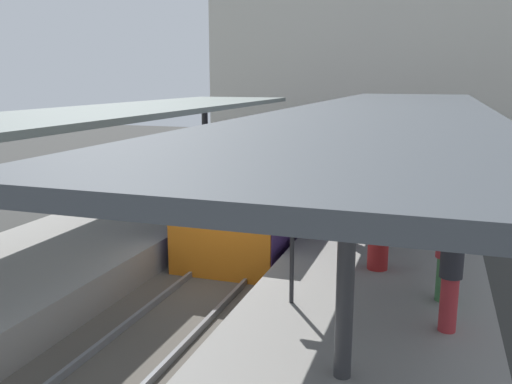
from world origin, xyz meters
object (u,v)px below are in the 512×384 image
Objects in this scene: platform_bench at (420,208)px; litter_bin at (378,251)px; passenger_mid_platform at (345,208)px; passenger_near_bench at (446,254)px; commuter_train at (279,181)px; platform_sign at (293,216)px; passenger_far_end at (451,277)px.

platform_bench reaches higher than litter_bin.
litter_bin is 0.50× the size of passenger_mid_platform.
platform_bench is 0.82× the size of passenger_near_bench.
passenger_near_bench is (5.11, -6.73, 0.16)m from commuter_train.
platform_sign reaches higher than platform_bench.
platform_sign is 1.39× the size of passenger_mid_platform.
platform_sign is 4.38m from passenger_mid_platform.
passenger_far_end is (2.44, -4.57, 0.09)m from passenger_mid_platform.
commuter_train is 5.98× the size of passenger_far_end.
passenger_mid_platform is (-1.05, 1.97, 0.42)m from litter_bin.
platform_bench is at bearing 72.67° from platform_sign.
passenger_mid_platform is at bearing 86.84° from platform_sign.
passenger_mid_platform is at bearing 125.65° from passenger_near_bench.
passenger_far_end is at bearing -84.30° from platform_bench.
commuter_train is 9.52m from passenger_far_end.
platform_sign is (2.50, -7.72, 0.90)m from commuter_train.
commuter_train is 4.73× the size of platform_sign.
passenger_near_bench is 1.08× the size of passenger_mid_platform.
passenger_near_bench is 0.98× the size of passenger_far_end.
passenger_mid_platform is at bearing 117.97° from litter_bin.
commuter_train is 4.38m from passenger_mid_platform.
passenger_near_bench reaches higher than litter_bin.
commuter_train is at bearing 125.05° from litter_bin.
passenger_far_end is at bearing -87.08° from passenger_near_bench.
passenger_far_end is (0.67, -6.70, 0.45)m from platform_bench.
commuter_train is 7.47× the size of platform_bench.
commuter_train reaches higher than litter_bin.
commuter_train is 4.69m from platform_bench.
passenger_mid_platform is (2.74, -3.42, 0.09)m from commuter_train.
platform_sign reaches higher than passenger_near_bench.
litter_bin is at bearing 134.78° from passenger_near_bench.
commuter_train reaches higher than passenger_near_bench.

